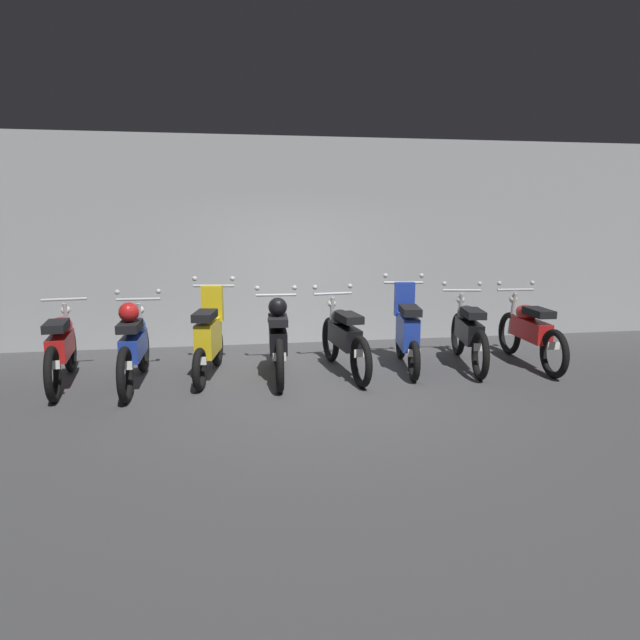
{
  "coord_description": "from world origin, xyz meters",
  "views": [
    {
      "loc": [
        -0.98,
        -6.35,
        2.06
      ],
      "look_at": [
        0.11,
        0.56,
        0.75
      ],
      "focal_mm": 30.35,
      "sensor_mm": 36.0,
      "label": 1
    }
  ],
  "objects_px": {
    "motorbike_slot_0": "(61,347)",
    "motorbike_slot_6": "(468,332)",
    "motorbike_slot_2": "(209,337)",
    "motorbike_slot_3": "(278,337)",
    "motorbike_slot_5": "(407,331)",
    "motorbike_slot_4": "(344,337)",
    "motorbike_slot_7": "(530,331)",
    "motorbike_slot_1": "(134,344)"
  },
  "relations": [
    {
      "from": "motorbike_slot_0",
      "to": "motorbike_slot_6",
      "type": "height_order",
      "value": "motorbike_slot_6"
    },
    {
      "from": "motorbike_slot_2",
      "to": "motorbike_slot_3",
      "type": "distance_m",
      "value": 0.9
    },
    {
      "from": "motorbike_slot_2",
      "to": "motorbike_slot_5",
      "type": "bearing_deg",
      "value": -0.53
    },
    {
      "from": "motorbike_slot_4",
      "to": "motorbike_slot_7",
      "type": "relative_size",
      "value": 1.0
    },
    {
      "from": "motorbike_slot_4",
      "to": "motorbike_slot_7",
      "type": "bearing_deg",
      "value": -0.05
    },
    {
      "from": "motorbike_slot_3",
      "to": "motorbike_slot_4",
      "type": "height_order",
      "value": "same"
    },
    {
      "from": "motorbike_slot_0",
      "to": "motorbike_slot_1",
      "type": "height_order",
      "value": "motorbike_slot_1"
    },
    {
      "from": "motorbike_slot_0",
      "to": "motorbike_slot_5",
      "type": "height_order",
      "value": "motorbike_slot_5"
    },
    {
      "from": "motorbike_slot_1",
      "to": "motorbike_slot_2",
      "type": "relative_size",
      "value": 1.17
    },
    {
      "from": "motorbike_slot_1",
      "to": "motorbike_slot_3",
      "type": "relative_size",
      "value": 1.0
    },
    {
      "from": "motorbike_slot_0",
      "to": "motorbike_slot_1",
      "type": "distance_m",
      "value": 0.92
    },
    {
      "from": "motorbike_slot_0",
      "to": "motorbike_slot_4",
      "type": "distance_m",
      "value": 3.6
    },
    {
      "from": "motorbike_slot_2",
      "to": "motorbike_slot_5",
      "type": "height_order",
      "value": "same"
    },
    {
      "from": "motorbike_slot_0",
      "to": "motorbike_slot_3",
      "type": "bearing_deg",
      "value": -0.79
    },
    {
      "from": "motorbike_slot_1",
      "to": "motorbike_slot_7",
      "type": "xyz_separation_m",
      "value": [
        5.4,
        0.16,
        -0.04
      ]
    },
    {
      "from": "motorbike_slot_5",
      "to": "motorbike_slot_7",
      "type": "height_order",
      "value": "motorbike_slot_5"
    },
    {
      "from": "motorbike_slot_3",
      "to": "motorbike_slot_6",
      "type": "relative_size",
      "value": 1.01
    },
    {
      "from": "motorbike_slot_5",
      "to": "motorbike_slot_6",
      "type": "bearing_deg",
      "value": -0.68
    },
    {
      "from": "motorbike_slot_0",
      "to": "motorbike_slot_2",
      "type": "relative_size",
      "value": 1.16
    },
    {
      "from": "motorbike_slot_0",
      "to": "motorbike_slot_1",
      "type": "relative_size",
      "value": 1.0
    },
    {
      "from": "motorbike_slot_5",
      "to": "motorbike_slot_7",
      "type": "distance_m",
      "value": 1.8
    },
    {
      "from": "motorbike_slot_6",
      "to": "motorbike_slot_4",
      "type": "bearing_deg",
      "value": -177.86
    },
    {
      "from": "motorbike_slot_4",
      "to": "motorbike_slot_5",
      "type": "bearing_deg",
      "value": 4.92
    },
    {
      "from": "motorbike_slot_7",
      "to": "motorbike_slot_2",
      "type": "bearing_deg",
      "value": 178.65
    },
    {
      "from": "motorbike_slot_7",
      "to": "motorbike_slot_0",
      "type": "bearing_deg",
      "value": 179.97
    },
    {
      "from": "motorbike_slot_3",
      "to": "motorbike_slot_6",
      "type": "bearing_deg",
      "value": 2.21
    },
    {
      "from": "motorbike_slot_1",
      "to": "motorbike_slot_4",
      "type": "distance_m",
      "value": 2.7
    },
    {
      "from": "motorbike_slot_0",
      "to": "motorbike_slot_5",
      "type": "distance_m",
      "value": 4.51
    },
    {
      "from": "motorbike_slot_6",
      "to": "motorbike_slot_7",
      "type": "relative_size",
      "value": 0.99
    },
    {
      "from": "motorbike_slot_6",
      "to": "motorbike_slot_7",
      "type": "bearing_deg",
      "value": -4.48
    },
    {
      "from": "motorbike_slot_3",
      "to": "motorbike_slot_6",
      "type": "xyz_separation_m",
      "value": [
        2.7,
        0.1,
        -0.04
      ]
    },
    {
      "from": "motorbike_slot_2",
      "to": "motorbike_slot_3",
      "type": "xyz_separation_m",
      "value": [
        0.89,
        -0.14,
        0.0
      ]
    },
    {
      "from": "motorbike_slot_1",
      "to": "motorbike_slot_3",
      "type": "bearing_deg",
      "value": 3.91
    },
    {
      "from": "motorbike_slot_1",
      "to": "motorbike_slot_4",
      "type": "bearing_deg",
      "value": 3.39
    },
    {
      "from": "motorbike_slot_0",
      "to": "motorbike_slot_2",
      "type": "height_order",
      "value": "motorbike_slot_2"
    },
    {
      "from": "motorbike_slot_4",
      "to": "motorbike_slot_6",
      "type": "xyz_separation_m",
      "value": [
        1.81,
        0.07,
        0.0
      ]
    },
    {
      "from": "motorbike_slot_0",
      "to": "motorbike_slot_3",
      "type": "relative_size",
      "value": 1.0
    },
    {
      "from": "motorbike_slot_2",
      "to": "motorbike_slot_5",
      "type": "relative_size",
      "value": 1.0
    },
    {
      "from": "motorbike_slot_2",
      "to": "motorbike_slot_0",
      "type": "bearing_deg",
      "value": -176.75
    },
    {
      "from": "motorbike_slot_0",
      "to": "motorbike_slot_5",
      "type": "relative_size",
      "value": 1.16
    },
    {
      "from": "motorbike_slot_2",
      "to": "motorbike_slot_5",
      "type": "distance_m",
      "value": 2.7
    },
    {
      "from": "motorbike_slot_0",
      "to": "motorbike_slot_7",
      "type": "bearing_deg",
      "value": -0.03
    }
  ]
}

